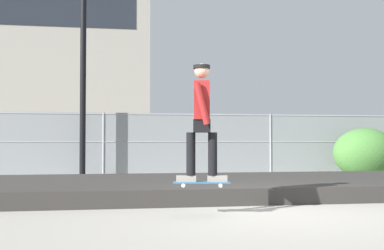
{
  "coord_description": "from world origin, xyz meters",
  "views": [
    {
      "loc": [
        -2.24,
        -6.88,
        1.06
      ],
      "look_at": [
        -0.61,
        3.04,
        1.38
      ],
      "focal_mm": 46.06,
      "sensor_mm": 36.0,
      "label": 1
    }
  ],
  "objects": [
    {
      "name": "gravel_berm",
      "position": [
        0.0,
        2.82,
        0.14
      ],
      "size": [
        14.47,
        3.97,
        0.28
      ],
      "primitive_type": "cube",
      "color": "#33302D",
      "rests_on": "ground_plane"
    },
    {
      "name": "chain_fence",
      "position": [
        0.0,
        7.22,
        0.93
      ],
      "size": [
        24.62,
        0.06,
        1.85
      ],
      "color": "gray",
      "rests_on": "ground_plane"
    },
    {
      "name": "shrub_left",
      "position": [
        4.84,
        6.04,
        0.71
      ],
      "size": [
        1.83,
        1.49,
        1.41
      ],
      "color": "#477F38",
      "rests_on": "ground_plane"
    },
    {
      "name": "skater",
      "position": [
        -0.97,
        -0.02,
        1.42
      ],
      "size": [
        0.73,
        0.61,
        1.68
      ],
      "color": "gray",
      "rests_on": "skateboard"
    },
    {
      "name": "street_lamp",
      "position": [
        -3.0,
        6.65,
        4.61
      ],
      "size": [
        0.44,
        0.44,
        7.52
      ],
      "color": "black",
      "rests_on": "ground_plane"
    },
    {
      "name": "ground_plane",
      "position": [
        0.0,
        0.0,
        0.0
      ],
      "size": [
        120.0,
        120.0,
        0.0
      ],
      "primitive_type": "plane",
      "color": "#9E998E"
    },
    {
      "name": "parked_car_near",
      "position": [
        -3.8,
        10.56,
        0.84
      ],
      "size": [
        4.52,
        2.2,
        1.66
      ],
      "color": "black",
      "rests_on": "ground_plane"
    },
    {
      "name": "skateboard",
      "position": [
        -0.97,
        -0.02,
        0.46
      ],
      "size": [
        0.82,
        0.34,
        0.07
      ],
      "color": "#2D608C"
    }
  ]
}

